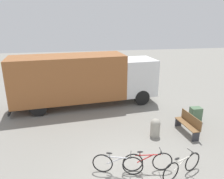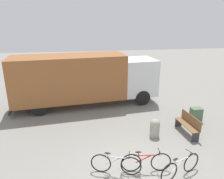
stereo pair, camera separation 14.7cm
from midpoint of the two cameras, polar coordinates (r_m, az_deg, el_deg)
The scene contains 8 objects.
ground_plane at distance 8.11m, azimuth 5.71°, elevation -22.12°, with size 60.00×60.00×0.00m, color gray.
delivery_truck at distance 13.41m, azimuth -7.72°, elevation 3.00°, with size 9.00×3.02×3.15m.
park_bench at distance 11.00m, azimuth 19.00°, elevation -8.35°, with size 0.51×1.61×0.93m.
bicycle_near at distance 8.04m, azimuth 0.87°, elevation -18.88°, with size 1.72×0.64×0.83m.
bicycle_middle at distance 8.23m, azimuth 8.74°, elevation -18.11°, with size 1.79×0.44×0.83m.
bicycle_far at distance 8.28m, azimuth 17.29°, elevation -18.61°, with size 1.69×0.72×0.83m.
bollard_near_bench at distance 10.36m, azimuth 10.82°, elevation -9.60°, with size 0.46×0.46×0.86m.
utility_box at distance 12.46m, azimuth 20.68°, elevation -6.01°, with size 0.55×0.43×0.73m.
Camera 1 is at (-1.85, -5.91, 5.25)m, focal length 35.00 mm.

